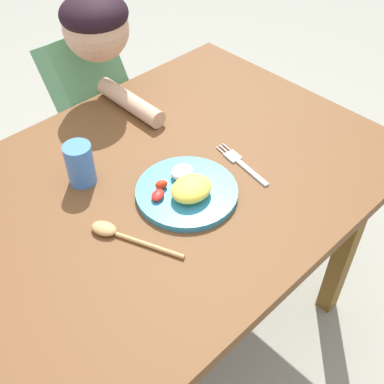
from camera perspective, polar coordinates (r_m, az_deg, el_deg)
ground_plane at (r=1.69m, az=-5.47°, el=-18.38°), size 8.00×8.00×0.00m
dining_table at (r=1.17m, az=-7.53°, el=-3.96°), size 1.37×0.81×0.71m
plate at (r=1.11m, az=-0.59°, el=0.24°), size 0.24×0.24×0.06m
fork at (r=1.20m, az=5.85°, el=3.34°), size 0.05×0.18×0.01m
spoon at (r=1.04m, az=-8.99°, el=-4.79°), size 0.11×0.21×0.02m
drinking_cup at (r=1.15m, az=-13.09°, el=3.23°), size 0.07×0.07×0.10m
person at (r=1.62m, az=-11.44°, el=8.33°), size 0.21×0.47×1.00m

